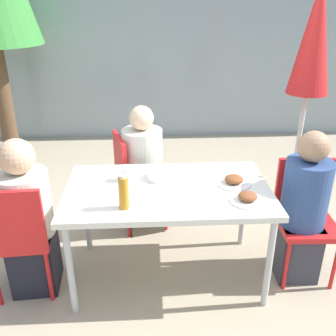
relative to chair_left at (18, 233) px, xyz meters
name	(u,v)px	position (x,y,z in m)	size (l,w,h in m)	color
ground_plane	(168,273)	(0.99, 0.15, -0.51)	(24.00, 24.00, 0.00)	tan
building_facade	(155,30)	(0.99, 3.36, 0.99)	(10.00, 0.20, 3.00)	#89999E
dining_table	(168,196)	(0.99, 0.15, 0.16)	(1.39, 0.82, 0.73)	silver
chair_left	(18,233)	(0.00, 0.00, 0.00)	(0.43, 0.43, 0.87)	red
person_left	(28,222)	(0.04, 0.08, 0.03)	(0.34, 0.34, 1.13)	black
chair_right	(305,210)	(1.99, 0.19, 0.00)	(0.42, 0.42, 0.87)	red
person_right	(302,212)	(1.93, 0.11, 0.03)	(0.32, 0.32, 1.13)	#383842
chair_far	(133,175)	(0.72, 0.84, 0.00)	(0.49, 0.49, 0.87)	red
person_far	(143,174)	(0.81, 0.81, 0.02)	(0.37, 0.37, 1.13)	#473D33
closed_umbrella	(313,48)	(2.22, 1.01, 1.03)	(0.36, 0.36, 2.11)	#333333
plate_0	(247,198)	(1.48, -0.06, 0.25)	(0.22, 0.22, 0.06)	white
plate_1	(234,181)	(1.45, 0.18, 0.25)	(0.23, 0.23, 0.07)	white
bottle	(124,192)	(0.71, -0.10, 0.33)	(0.06, 0.06, 0.23)	#B7751E
drinking_cup	(126,173)	(0.70, 0.29, 0.28)	(0.08, 0.08, 0.11)	white
salad_bowl	(160,175)	(0.94, 0.30, 0.25)	(0.19, 0.19, 0.06)	white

